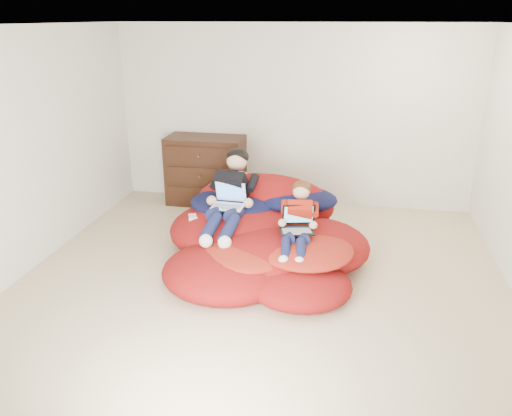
{
  "coord_description": "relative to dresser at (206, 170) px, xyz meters",
  "views": [
    {
      "loc": [
        0.8,
        -4.44,
        2.57
      ],
      "look_at": [
        -0.11,
        0.33,
        0.7
      ],
      "focal_mm": 35.0,
      "sensor_mm": 36.0,
      "label": 1
    }
  ],
  "objects": [
    {
      "name": "laptop_black",
      "position": [
        1.54,
        -1.88,
        0.07
      ],
      "size": [
        0.39,
        0.38,
        0.25
      ],
      "color": "black",
      "rests_on": "younger_boy"
    },
    {
      "name": "room_shell",
      "position": [
        1.21,
        -2.21,
        -0.27
      ],
      "size": [
        5.1,
        5.1,
        2.77
      ],
      "color": "#C3B18B",
      "rests_on": "ground"
    },
    {
      "name": "younger_boy",
      "position": [
        1.54,
        -1.83,
        0.11
      ],
      "size": [
        0.31,
        0.95,
        0.62
      ],
      "color": "#AC200F",
      "rests_on": "beanbag_pile"
    },
    {
      "name": "laptop_white",
      "position": [
        0.73,
        -1.55,
        0.15
      ],
      "size": [
        0.36,
        0.33,
        0.25
      ],
      "color": "white",
      "rests_on": "older_boy"
    },
    {
      "name": "cream_pillow",
      "position": [
        0.65,
        -0.78,
        0.13
      ],
      "size": [
        0.4,
        0.26,
        0.26
      ],
      "primitive_type": "ellipsoid",
      "color": "silver",
      "rests_on": "beanbag_pile"
    },
    {
      "name": "beanbag_pile",
      "position": [
        1.13,
        -1.62,
        -0.24
      ],
      "size": [
        2.33,
        2.3,
        0.86
      ],
      "color": "maroon",
      "rests_on": "ground"
    },
    {
      "name": "older_boy",
      "position": [
        0.73,
        -1.44,
        0.21
      ],
      "size": [
        0.42,
        1.26,
        0.79
      ],
      "color": "black",
      "rests_on": "beanbag_pile"
    },
    {
      "name": "power_adapter",
      "position": [
        0.34,
        -1.61,
        -0.07
      ],
      "size": [
        0.19,
        0.19,
        0.06
      ],
      "primitive_type": "cube",
      "rotation": [
        0.0,
        0.0,
        0.35
      ],
      "color": "white",
      "rests_on": "beanbag_pile"
    },
    {
      "name": "dresser",
      "position": [
        0.0,
        0.0,
        0.0
      ],
      "size": [
        1.1,
        0.61,
        0.98
      ],
      "color": "#321A0E",
      "rests_on": "ground"
    }
  ]
}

